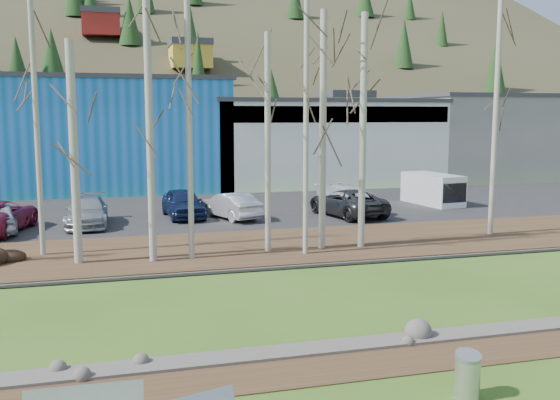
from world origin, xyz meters
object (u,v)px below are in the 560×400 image
object	(u,v)px
seagull	(463,356)
car_5	(231,206)
car_6	(347,203)
van_white	(434,189)
litter_bin	(467,377)
car_4	(183,203)
car_3	(87,211)
car_7	(351,199)

from	to	relation	value
seagull	car_5	bearing A→B (deg)	92.04
car_5	car_6	size ratio (longest dim) A/B	0.80
car_5	van_white	bearing A→B (deg)	167.76
litter_bin	seagull	xyz separation A→B (m)	(0.91, 1.62, -0.27)
car_4	seagull	bearing A→B (deg)	-84.11
car_5	seagull	bearing A→B (deg)	74.18
car_5	van_white	world-z (taller)	van_white
seagull	van_white	xyz separation A→B (m)	(11.44, 21.89, 0.91)
car_6	litter_bin	bearing A→B (deg)	63.48
car_5	car_6	xyz separation A→B (m)	(6.25, -0.84, 0.04)
seagull	car_6	world-z (taller)	car_6
car_3	car_4	size ratio (longest dim) A/B	1.09
car_3	van_white	size ratio (longest dim) A/B	1.10
car_4	car_7	world-z (taller)	car_4
car_4	litter_bin	bearing A→B (deg)	-87.08
litter_bin	car_3	world-z (taller)	car_3
seagull	van_white	distance (m)	24.72
litter_bin	car_4	xyz separation A→B (m)	(-2.99, 22.72, 0.47)
litter_bin	car_5	size ratio (longest dim) A/B	0.20
car_5	litter_bin	bearing A→B (deg)	71.48
car_3	litter_bin	bearing A→B (deg)	-69.06
seagull	car_5	size ratio (longest dim) A/B	0.09
car_6	van_white	xyz separation A→B (m)	(6.71, 2.63, 0.20)
car_7	van_white	bearing A→B (deg)	-1.33
litter_bin	van_white	size ratio (longest dim) A/B	0.19
car_4	van_white	size ratio (longest dim) A/B	1.01
car_3	car_5	world-z (taller)	car_3
litter_bin	van_white	distance (m)	26.57
seagull	car_7	world-z (taller)	car_7
litter_bin	car_3	xyz separation A→B (m)	(-7.87, 21.48, 0.42)
car_5	van_white	distance (m)	13.08
car_6	van_white	distance (m)	7.21
seagull	car_7	size ratio (longest dim) A/B	0.08
litter_bin	car_6	size ratio (longest dim) A/B	0.16
litter_bin	car_6	world-z (taller)	car_6
litter_bin	car_6	xyz separation A→B (m)	(5.64, 20.88, 0.44)
car_7	van_white	world-z (taller)	van_white
litter_bin	car_7	size ratio (longest dim) A/B	0.17
car_3	car_7	bearing A→B (deg)	3.66
van_white	seagull	bearing A→B (deg)	-125.22
seagull	car_7	distance (m)	21.30
car_6	car_4	bearing A→B (deg)	-23.45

